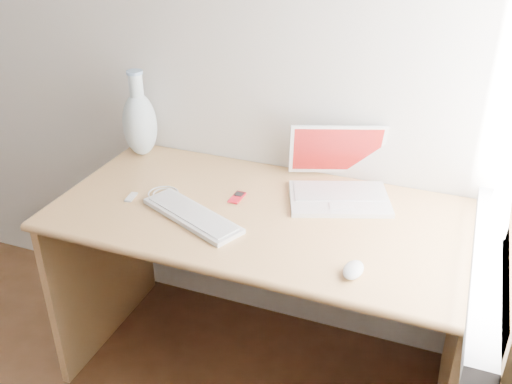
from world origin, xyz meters
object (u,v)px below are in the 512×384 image
at_px(desk, 269,250).
at_px(vase, 140,122).
at_px(external_keyboard, 192,215).
at_px(laptop, 343,182).

bearing_deg(desk, vase, 164.38).
relative_size(external_keyboard, vase, 1.16).
relative_size(desk, laptop, 3.49).
bearing_deg(laptop, external_keyboard, -162.12).
distance_m(desk, vase, 0.76).
xyz_separation_m(desk, external_keyboard, (-0.21, -0.22, 0.23)).
bearing_deg(desk, laptop, 28.70).
bearing_deg(laptop, desk, -171.35).
relative_size(laptop, external_keyboard, 1.00).
height_order(desk, laptop, laptop).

